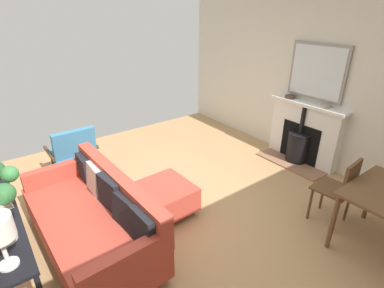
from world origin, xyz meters
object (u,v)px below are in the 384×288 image
(mantel_bowl_far, at_px, (325,106))
(armchair_accent, at_px, (73,150))
(ottoman, at_px, (167,196))
(dining_chair_near_fireplace, at_px, (341,187))
(mantel_bowl_near, at_px, (290,97))
(fireplace, at_px, (302,137))
(sofa, at_px, (95,219))
(console_table, at_px, (2,230))

(mantel_bowl_far, xyz_separation_m, armchair_accent, (3.27, -2.04, -0.59))
(ottoman, xyz_separation_m, armchair_accent, (0.67, -1.58, 0.23))
(dining_chair_near_fireplace, bearing_deg, mantel_bowl_near, -124.14)
(mantel_bowl_near, height_order, ottoman, mantel_bowl_near)
(fireplace, bearing_deg, armchair_accent, -28.32)
(dining_chair_near_fireplace, bearing_deg, armchair_accent, -53.90)
(fireplace, xyz_separation_m, sofa, (3.53, -0.14, -0.09))
(fireplace, distance_m, mantel_bowl_near, 0.71)
(sofa, height_order, ottoman, sofa)
(ottoman, height_order, console_table, console_table)
(fireplace, height_order, console_table, fireplace)
(fireplace, height_order, armchair_accent, fireplace)
(sofa, height_order, armchair_accent, armchair_accent)
(sofa, distance_m, ottoman, 0.94)
(ottoman, relative_size, dining_chair_near_fireplace, 0.78)
(armchair_accent, height_order, dining_chair_near_fireplace, dining_chair_near_fireplace)
(console_table, bearing_deg, sofa, -179.82)
(ottoman, bearing_deg, console_table, 1.03)
(fireplace, xyz_separation_m, console_table, (4.34, -0.14, 0.18))
(mantel_bowl_near, distance_m, console_table, 4.37)
(mantel_bowl_near, relative_size, sofa, 0.09)
(mantel_bowl_near, height_order, sofa, mantel_bowl_near)
(mantel_bowl_far, distance_m, dining_chair_near_fireplace, 1.54)
(sofa, bearing_deg, mantel_bowl_near, -176.57)
(ottoman, height_order, dining_chair_near_fireplace, dining_chair_near_fireplace)
(armchair_accent, relative_size, console_table, 0.53)
(mantel_bowl_near, relative_size, mantel_bowl_far, 1.09)
(fireplace, xyz_separation_m, ottoman, (2.59, -0.17, -0.20))
(mantel_bowl_far, bearing_deg, sofa, -6.83)
(mantel_bowl_far, relative_size, armchair_accent, 0.18)
(armchair_accent, bearing_deg, mantel_bowl_near, 156.81)
(fireplace, distance_m, console_table, 4.34)
(armchair_accent, height_order, console_table, armchair_accent)
(ottoman, xyz_separation_m, console_table, (1.74, 0.03, 0.38))
(mantel_bowl_far, bearing_deg, mantel_bowl_near, -90.00)
(fireplace, relative_size, armchair_accent, 1.54)
(console_table, bearing_deg, armchair_accent, -123.70)
(mantel_bowl_near, relative_size, armchair_accent, 0.20)
(dining_chair_near_fireplace, bearing_deg, sofa, -29.41)
(fireplace, xyz_separation_m, armchair_accent, (3.26, -1.76, 0.03))
(mantel_bowl_far, height_order, dining_chair_near_fireplace, mantel_bowl_far)
(sofa, xyz_separation_m, console_table, (0.81, 0.00, 0.27))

